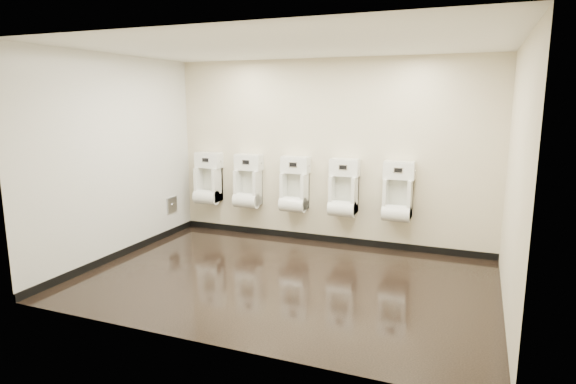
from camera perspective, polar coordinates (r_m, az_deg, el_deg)
name	(u,v)px	position (r m, az deg, el deg)	size (l,w,h in m)	color
ground	(284,279)	(6.07, -0.44, -10.30)	(5.00, 3.50, 0.00)	black
ceiling	(284,45)	(5.69, -0.48, 16.98)	(5.00, 3.50, 0.00)	white
back_wall	(328,153)	(7.36, 4.71, 4.66)	(5.00, 0.02, 2.80)	beige
front_wall	(207,194)	(4.17, -9.57, -0.29)	(5.00, 0.02, 2.80)	beige
left_wall	(116,158)	(7.04, -19.68, 3.78)	(0.02, 3.50, 2.80)	beige
right_wall	(516,181)	(5.32, 25.37, 1.21)	(0.02, 3.50, 2.80)	beige
tile_overlay_left	(117,158)	(7.04, -19.65, 3.78)	(0.01, 3.50, 2.80)	white
skirting_back	(326,238)	(7.61, 4.53, -5.50)	(5.00, 0.02, 0.10)	black
skirting_left	(123,252)	(7.32, -18.93, -6.76)	(0.02, 3.50, 0.10)	black
access_panel	(172,205)	(8.11, -13.61, -1.47)	(0.04, 0.25, 0.25)	#9E9EA3
urinal_0	(208,182)	(8.12, -9.45, 1.15)	(0.45, 0.34, 0.84)	white
urinal_1	(248,185)	(7.77, -4.78, 0.82)	(0.45, 0.34, 0.84)	white
urinal_2	(294,188)	(7.45, 0.76, 0.42)	(0.45, 0.34, 0.84)	white
urinal_3	(343,192)	(7.21, 6.59, -0.01)	(0.45, 0.34, 0.84)	white
urinal_4	(398,196)	(7.05, 12.88, -0.46)	(0.45, 0.34, 0.84)	white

